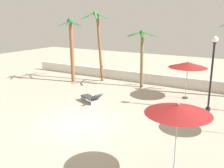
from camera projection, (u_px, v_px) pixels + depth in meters
The scene contains 9 objects.
ground_plane at pixel (79, 123), 13.44m from camera, with size 56.00×56.00×0.00m, color #B2A893.
boundary_wall at pixel (150, 79), 21.64m from camera, with size 25.20×0.30×0.88m, color silver.
patio_umbrella_0 at pixel (188, 65), 17.11m from camera, with size 2.63×2.63×2.63m.
patio_umbrella_2 at pixel (178, 110), 8.01m from camera, with size 2.16×2.16×2.84m.
palm_tree_1 at pixel (98, 38), 21.90m from camera, with size 2.75×2.50×6.08m.
palm_tree_2 at pixel (72, 44), 21.50m from camera, with size 1.97×1.98×5.52m.
palm_tree_3 at pixel (142, 51), 19.91m from camera, with size 2.66×2.49×4.59m.
lamp_post_0 at pixel (212, 66), 14.61m from camera, with size 0.37×0.37×4.49m.
lounge_chair_0 at pixel (91, 97), 16.56m from camera, with size 1.94×1.25×0.84m.
Camera 1 is at (7.79, -9.91, 5.42)m, focal length 40.23 mm.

